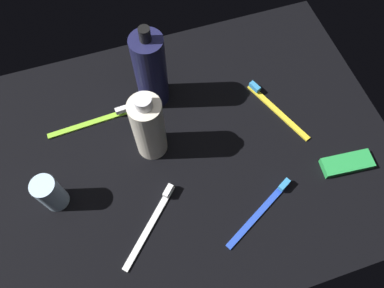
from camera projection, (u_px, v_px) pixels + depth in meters
ground_plane at (192, 152)px, 76.89cm from camera, size 84.00×64.00×1.20cm
lotion_bottle at (151, 71)px, 73.94cm from camera, size 6.61×6.61×21.10cm
bodywash_bottle at (149, 127)px, 69.29cm from camera, size 6.24×6.24×18.22cm
deodorant_stick at (50, 193)px, 67.63cm from camera, size 4.60×4.60×8.76cm
toothbrush_yellow at (274, 107)px, 80.30cm from camera, size 7.86×17.14×2.10cm
toothbrush_lime at (94, 121)px, 78.77cm from camera, size 18.04×2.15×2.10cm
toothbrush_blue at (263, 209)px, 70.19cm from camera, size 16.44×9.54×2.10cm
toothbrush_white at (152, 221)px, 69.16cm from camera, size 13.56×13.59×2.10cm
snack_bar_green at (347, 163)px, 74.23cm from camera, size 10.72×4.94×1.50cm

